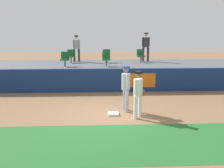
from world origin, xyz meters
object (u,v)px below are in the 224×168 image
object	(u,v)px
seat_back_center	(107,55)
spectator_capped	(146,45)
player_fielder_home	(138,91)
seat_front_center	(106,58)
spectator_hooded	(76,46)
first_base	(113,114)
seat_back_right	(141,55)
seat_front_left	(65,58)
seat_back_left	(71,55)
player_runner_visitor	(126,85)

from	to	relation	value
seat_back_center	spectator_capped	world-z (taller)	spectator_capped
player_fielder_home	seat_front_center	size ratio (longest dim) A/B	2.06
seat_front_center	seat_back_center	bearing A→B (deg)	87.87
seat_back_center	spectator_hooded	world-z (taller)	spectator_hooded
spectator_capped	seat_back_center	bearing A→B (deg)	8.41
first_base	seat_front_center	size ratio (longest dim) A/B	0.48
seat_back_right	spectator_capped	world-z (taller)	spectator_capped
player_fielder_home	spectator_capped	bearing A→B (deg)	-152.88
first_base	spectator_capped	bearing A→B (deg)	71.63
seat_front_left	seat_back_right	distance (m)	4.96
seat_back_center	player_fielder_home	bearing A→B (deg)	-82.65
seat_back_center	spectator_capped	xyz separation A→B (m)	(2.62, 0.58, 0.63)
seat_back_left	spectator_hooded	size ratio (longest dim) A/B	0.49
player_runner_visitor	seat_back_center	xyz separation A→B (m)	(-0.59, 6.67, 0.58)
player_fielder_home	player_runner_visitor	size ratio (longest dim) A/B	0.95
spectator_hooded	spectator_capped	distance (m)	4.59
player_fielder_home	first_base	bearing A→B (deg)	-72.20
seat_front_left	seat_front_center	bearing A→B (deg)	-0.01
first_base	seat_back_left	size ratio (longest dim) A/B	0.48
seat_back_center	seat_front_center	size ratio (longest dim) A/B	1.00
seat_back_right	seat_back_center	world-z (taller)	same
spectator_hooded	seat_front_center	bearing A→B (deg)	112.71
spectator_capped	seat_back_left	bearing A→B (deg)	2.68
seat_back_center	seat_front_left	bearing A→B (deg)	-143.32
first_base	seat_back_center	size ratio (longest dim) A/B	0.48
seat_back_left	seat_front_left	distance (m)	1.81
seat_front_center	spectator_capped	bearing A→B (deg)	41.55
seat_back_left	seat_front_left	bearing A→B (deg)	-94.72
player_runner_visitor	seat_back_right	distance (m)	6.89
seat_front_left	spectator_capped	xyz separation A→B (m)	(5.04, 2.38, 0.63)
seat_back_left	spectator_capped	distance (m)	4.96
first_base	player_runner_visitor	distance (m)	1.22
seat_front_left	spectator_capped	size ratio (longest dim) A/B	0.44
spectator_hooded	first_base	bearing A→B (deg)	89.55
player_runner_visitor	spectator_hooded	xyz separation A→B (m)	(-2.56, 7.32, 1.11)
player_fielder_home	seat_back_right	distance (m)	7.59
spectator_hooded	spectator_capped	xyz separation A→B (m)	(4.59, -0.07, 0.10)
first_base	player_fielder_home	bearing A→B (deg)	-20.97
player_fielder_home	seat_back_left	world-z (taller)	seat_back_left
seat_front_left	spectator_capped	bearing A→B (deg)	25.31
seat_front_center	spectator_capped	world-z (taller)	spectator_capped
seat_front_center	seat_front_left	bearing A→B (deg)	179.99
player_fielder_home	player_runner_visitor	world-z (taller)	player_runner_visitor
seat_front_left	seat_back_left	bearing A→B (deg)	85.28
seat_back_left	seat_back_right	distance (m)	4.48
first_base	spectator_hooded	size ratio (longest dim) A/B	0.23
seat_front_center	spectator_hooded	world-z (taller)	spectator_hooded
player_runner_visitor	spectator_capped	xyz separation A→B (m)	(2.03, 7.25, 1.21)
spectator_hooded	seat_back_right	bearing A→B (deg)	156.01
seat_front_center	spectator_capped	xyz separation A→B (m)	(2.69, 2.38, 0.63)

